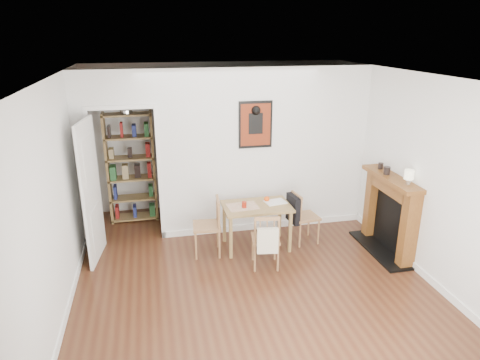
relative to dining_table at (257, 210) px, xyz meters
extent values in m
plane|color=#4D2C19|center=(-0.29, -0.75, -0.59)|extent=(5.20, 5.20, 0.00)
plane|color=white|center=(-0.29, 1.85, 0.71)|extent=(4.50, 0.00, 4.50)
plane|color=white|center=(-0.29, -3.35, 0.71)|extent=(4.50, 0.00, 4.50)
plane|color=white|center=(-2.54, -0.75, 0.71)|extent=(0.00, 5.20, 5.20)
plane|color=white|center=(1.96, -0.75, 0.71)|extent=(0.00, 5.20, 5.20)
plane|color=white|center=(-0.29, -0.75, 2.01)|extent=(5.20, 5.20, 0.00)
cube|color=white|center=(0.29, 0.65, 0.71)|extent=(3.35, 0.10, 2.60)
cube|color=white|center=(-2.41, 0.65, 0.71)|extent=(0.25, 0.10, 2.60)
cube|color=white|center=(-1.84, 0.65, 1.73)|extent=(0.90, 0.10, 0.55)
cube|color=white|center=(-2.32, 0.65, 0.43)|extent=(0.06, 0.14, 2.05)
cube|color=white|center=(-1.36, 0.65, 0.43)|extent=(0.06, 0.14, 2.05)
cube|color=white|center=(0.29, 0.59, -0.54)|extent=(3.35, 0.02, 0.10)
cube|color=white|center=(-2.53, -1.35, -0.54)|extent=(0.02, 4.00, 0.10)
cube|color=white|center=(1.95, -1.35, -0.54)|extent=(0.02, 4.00, 0.10)
cube|color=white|center=(-2.31, 0.18, 0.41)|extent=(0.15, 0.80, 2.00)
cube|color=black|center=(0.11, 0.58, 1.16)|extent=(0.52, 0.02, 0.72)
cube|color=maroon|center=(0.11, 0.57, 1.16)|extent=(0.46, 0.00, 0.64)
cube|color=olive|center=(0.00, 0.00, 0.06)|extent=(0.99, 0.63, 0.04)
cube|color=olive|center=(-0.44, -0.26, -0.27)|extent=(0.04, 0.04, 0.64)
cube|color=olive|center=(0.44, -0.26, -0.27)|extent=(0.04, 0.04, 0.64)
cube|color=olive|center=(-0.44, 0.26, -0.27)|extent=(0.04, 0.04, 0.64)
cube|color=olive|center=(0.44, 0.26, -0.27)|extent=(0.04, 0.04, 0.64)
cube|color=black|center=(0.56, -0.01, -0.02)|extent=(0.13, 0.34, 0.42)
cube|color=beige|center=(-0.05, -0.78, -0.09)|extent=(0.29, 0.13, 0.35)
cube|color=olive|center=(-2.18, 1.43, 0.34)|extent=(0.04, 0.31, 1.87)
cube|color=olive|center=(-1.43, 1.43, 0.34)|extent=(0.04, 0.31, 1.87)
cube|color=olive|center=(-1.81, 1.43, -0.55)|extent=(0.79, 0.31, 0.03)
cube|color=olive|center=(-1.81, 1.43, 0.15)|extent=(0.79, 0.31, 0.03)
cube|color=olive|center=(-1.81, 1.43, 1.24)|extent=(0.79, 0.31, 0.03)
cube|color=maroon|center=(-1.81, 1.43, 0.34)|extent=(0.69, 0.26, 0.26)
cube|color=brown|center=(1.86, -1.00, -0.04)|extent=(0.20, 0.16, 1.10)
cube|color=brown|center=(1.86, -0.01, -0.04)|extent=(0.20, 0.16, 1.10)
cube|color=brown|center=(1.83, -0.50, 0.54)|extent=(0.30, 1.21, 0.06)
cube|color=brown|center=(1.86, -0.50, 0.41)|extent=(0.20, 0.85, 0.20)
cube|color=black|center=(1.92, -0.50, -0.14)|extent=(0.08, 0.81, 0.88)
cube|color=black|center=(1.80, -0.50, -0.58)|extent=(0.45, 1.25, 0.03)
cylinder|color=maroon|center=(-0.20, -0.04, 0.13)|extent=(0.07, 0.07, 0.09)
sphere|color=#E84B0C|center=(0.18, 0.11, 0.12)|extent=(0.08, 0.08, 0.08)
cube|color=beige|center=(-0.21, 0.00, 0.08)|extent=(0.46, 0.36, 0.00)
cube|color=white|center=(0.30, 0.05, 0.09)|extent=(0.34, 0.27, 0.02)
cylinder|color=silver|center=(1.86, -0.85, 0.60)|extent=(0.06, 0.06, 0.07)
cylinder|color=#F7F2CD|center=(1.86, -0.85, 0.70)|extent=(0.13, 0.13, 0.13)
cylinder|color=black|center=(1.80, -0.40, 0.62)|extent=(0.09, 0.09, 0.11)
cylinder|color=black|center=(1.85, -0.15, 0.61)|extent=(0.07, 0.07, 0.09)
camera|label=1|loc=(-1.46, -5.61, 2.49)|focal=32.00mm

